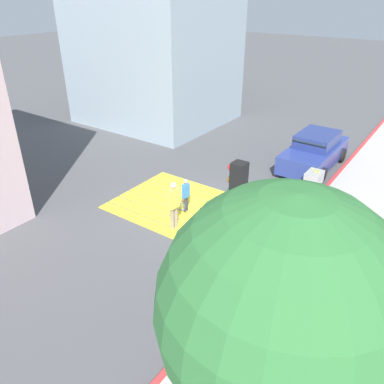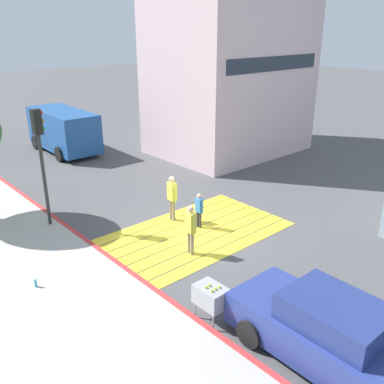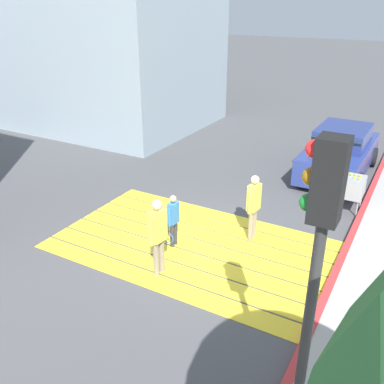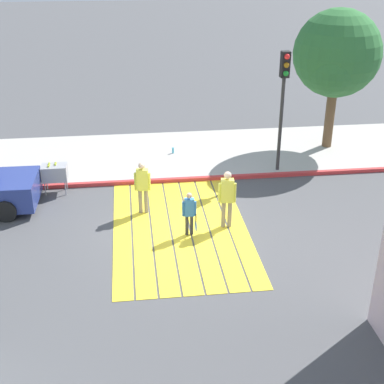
{
  "view_description": "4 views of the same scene",
  "coord_description": "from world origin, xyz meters",
  "px_view_note": "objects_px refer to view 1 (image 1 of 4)",
  "views": [
    {
      "loc": [
        -6.75,
        9.86,
        7.2
      ],
      "look_at": [
        0.17,
        0.1,
        0.81
      ],
      "focal_mm": 35.67,
      "sensor_mm": 36.0,
      "label": 1
    },
    {
      "loc": [
        -8.96,
        -9.89,
        6.78
      ],
      "look_at": [
        0.4,
        0.63,
        1.24
      ],
      "focal_mm": 39.75,
      "sensor_mm": 36.0,
      "label": 2
    },
    {
      "loc": [
        -4.27,
        7.57,
        5.34
      ],
      "look_at": [
        0.26,
        -0.47,
        1.14
      ],
      "focal_mm": 39.8,
      "sensor_mm": 36.0,
      "label": 3
    },
    {
      "loc": [
        13.3,
        -1.29,
        7.6
      ],
      "look_at": [
        -0.77,
        0.44,
        0.78
      ],
      "focal_mm": 50.05,
      "sensor_mm": 36.0,
      "label": 4
    }
  ],
  "objects_px": {
    "pedestrian_adult_trailing": "(174,202)",
    "pedestrian_child_with_racket": "(186,194)",
    "traffic_light_corner": "(235,216)",
    "car_parked_near_curb": "(314,152)",
    "street_tree": "(275,306)",
    "water_bottle": "(355,269)",
    "pedestrian_adult_lead": "(239,186)",
    "tennis_ball_cart": "(314,178)"
  },
  "relations": [
    {
      "from": "water_bottle",
      "to": "pedestrian_adult_trailing",
      "type": "relative_size",
      "value": 0.13
    },
    {
      "from": "pedestrian_adult_lead",
      "to": "pedestrian_adult_trailing",
      "type": "height_order",
      "value": "pedestrian_adult_trailing"
    },
    {
      "from": "car_parked_near_curb",
      "to": "tennis_ball_cart",
      "type": "relative_size",
      "value": 4.25
    },
    {
      "from": "tennis_ball_cart",
      "to": "water_bottle",
      "type": "bearing_deg",
      "value": 123.58
    },
    {
      "from": "pedestrian_adult_trailing",
      "to": "pedestrian_child_with_racket",
      "type": "xyz_separation_m",
      "value": [
        0.32,
        -1.1,
        -0.27
      ]
    },
    {
      "from": "pedestrian_adult_trailing",
      "to": "pedestrian_child_with_racket",
      "type": "relative_size",
      "value": 1.33
    },
    {
      "from": "pedestrian_adult_trailing",
      "to": "pedestrian_child_with_racket",
      "type": "bearing_deg",
      "value": -73.69
    },
    {
      "from": "pedestrian_adult_lead",
      "to": "pedestrian_child_with_racket",
      "type": "xyz_separation_m",
      "value": [
        1.48,
        1.23,
        -0.23
      ]
    },
    {
      "from": "pedestrian_child_with_racket",
      "to": "street_tree",
      "type": "bearing_deg",
      "value": 134.11
    },
    {
      "from": "car_parked_near_curb",
      "to": "traffic_light_corner",
      "type": "distance_m",
      "value": 10.57
    },
    {
      "from": "water_bottle",
      "to": "pedestrian_adult_lead",
      "type": "height_order",
      "value": "pedestrian_adult_lead"
    },
    {
      "from": "car_parked_near_curb",
      "to": "street_tree",
      "type": "height_order",
      "value": "street_tree"
    },
    {
      "from": "street_tree",
      "to": "car_parked_near_curb",
      "type": "bearing_deg",
      "value": -74.44
    },
    {
      "from": "traffic_light_corner",
      "to": "pedestrian_adult_trailing",
      "type": "xyz_separation_m",
      "value": [
        3.62,
        -2.5,
        -2.03
      ]
    },
    {
      "from": "tennis_ball_cart",
      "to": "pedestrian_adult_trailing",
      "type": "bearing_deg",
      "value": 59.99
    },
    {
      "from": "traffic_light_corner",
      "to": "pedestrian_adult_lead",
      "type": "height_order",
      "value": "traffic_light_corner"
    },
    {
      "from": "traffic_light_corner",
      "to": "pedestrian_adult_trailing",
      "type": "distance_m",
      "value": 4.84
    },
    {
      "from": "water_bottle",
      "to": "tennis_ball_cart",
      "type": "bearing_deg",
      "value": -56.42
    },
    {
      "from": "street_tree",
      "to": "water_bottle",
      "type": "xyz_separation_m",
      "value": [
        -0.07,
        -6.01,
        -3.4
      ]
    },
    {
      "from": "car_parked_near_curb",
      "to": "traffic_light_corner",
      "type": "relative_size",
      "value": 1.02
    },
    {
      "from": "pedestrian_adult_trailing",
      "to": "car_parked_near_curb",
      "type": "bearing_deg",
      "value": -104.86
    },
    {
      "from": "street_tree",
      "to": "pedestrian_adult_trailing",
      "type": "relative_size",
      "value": 3.08
    },
    {
      "from": "pedestrian_adult_lead",
      "to": "pedestrian_child_with_racket",
      "type": "distance_m",
      "value": 1.93
    },
    {
      "from": "traffic_light_corner",
      "to": "pedestrian_child_with_racket",
      "type": "distance_m",
      "value": 5.81
    },
    {
      "from": "pedestrian_child_with_racket",
      "to": "pedestrian_adult_trailing",
      "type": "bearing_deg",
      "value": 106.31
    },
    {
      "from": "car_parked_near_curb",
      "to": "pedestrian_adult_trailing",
      "type": "height_order",
      "value": "pedestrian_adult_trailing"
    },
    {
      "from": "car_parked_near_curb",
      "to": "traffic_light_corner",
      "type": "height_order",
      "value": "traffic_light_corner"
    },
    {
      "from": "traffic_light_corner",
      "to": "pedestrian_child_with_racket",
      "type": "height_order",
      "value": "traffic_light_corner"
    },
    {
      "from": "car_parked_near_curb",
      "to": "pedestrian_adult_trailing",
      "type": "relative_size",
      "value": 2.5
    },
    {
      "from": "tennis_ball_cart",
      "to": "street_tree",
      "type": "bearing_deg",
      "value": 104.63
    },
    {
      "from": "traffic_light_corner",
      "to": "tennis_ball_cart",
      "type": "relative_size",
      "value": 4.17
    },
    {
      "from": "pedestrian_adult_lead",
      "to": "street_tree",
      "type": "bearing_deg",
      "value": 121.15
    },
    {
      "from": "street_tree",
      "to": "pedestrian_adult_lead",
      "type": "distance_m",
      "value": 8.95
    },
    {
      "from": "water_bottle",
      "to": "pedestrian_child_with_racket",
      "type": "xyz_separation_m",
      "value": [
        5.97,
        -0.08,
        0.5
      ]
    },
    {
      "from": "pedestrian_child_with_racket",
      "to": "car_parked_near_curb",
      "type": "bearing_deg",
      "value": -109.71
    },
    {
      "from": "car_parked_near_curb",
      "to": "water_bottle",
      "type": "xyz_separation_m",
      "value": [
        -3.6,
        6.68,
        -0.5
      ]
    },
    {
      "from": "street_tree",
      "to": "water_bottle",
      "type": "relative_size",
      "value": 24.18
    },
    {
      "from": "car_parked_near_curb",
      "to": "water_bottle",
      "type": "relative_size",
      "value": 19.67
    },
    {
      "from": "car_parked_near_curb",
      "to": "traffic_light_corner",
      "type": "xyz_separation_m",
      "value": [
        -1.58,
        10.2,
        2.3
      ]
    },
    {
      "from": "pedestrian_adult_trailing",
      "to": "street_tree",
      "type": "bearing_deg",
      "value": 138.21
    },
    {
      "from": "water_bottle",
      "to": "pedestrian_child_with_racket",
      "type": "height_order",
      "value": "pedestrian_child_with_racket"
    },
    {
      "from": "pedestrian_adult_lead",
      "to": "pedestrian_adult_trailing",
      "type": "relative_size",
      "value": 0.95
    }
  ]
}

